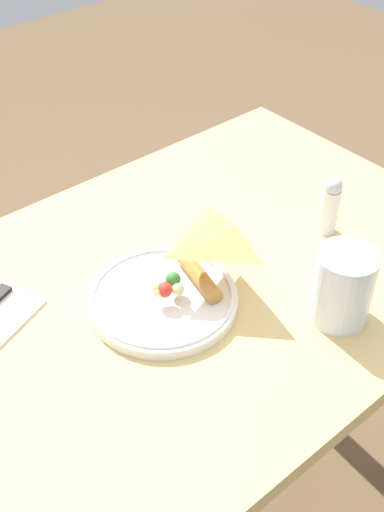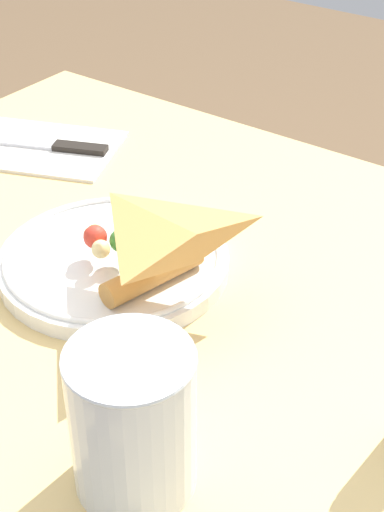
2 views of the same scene
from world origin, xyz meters
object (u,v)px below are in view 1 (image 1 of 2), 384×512
at_px(milk_glass, 343,288).
at_px(salt_shaker, 330,205).
at_px(plate_pizza, 164,296).
at_px(dining_table, 195,333).

xyz_separation_m(milk_glass, salt_shaker, (-0.14, -0.14, -0.00)).
distance_m(plate_pizza, salt_shaker, 0.32).
bearing_deg(dining_table, salt_shaker, 166.61).
relative_size(milk_glass, salt_shaker, 1.10).
height_order(milk_glass, salt_shaker, milk_glass).
bearing_deg(plate_pizza, milk_glass, 133.83).
xyz_separation_m(dining_table, plate_pizza, (0.08, 0.02, 0.15)).
relative_size(dining_table, milk_glass, 8.26).
relative_size(dining_table, salt_shaker, 9.06).
height_order(dining_table, salt_shaker, salt_shaker).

